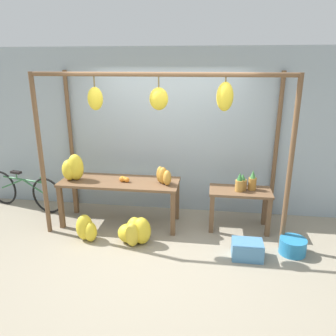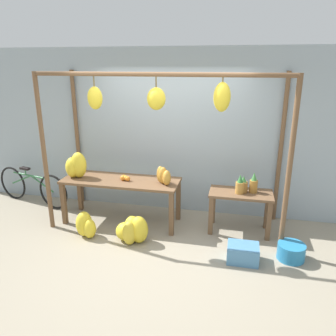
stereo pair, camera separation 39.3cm
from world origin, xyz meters
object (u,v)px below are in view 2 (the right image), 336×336
at_px(pineapple_cluster, 245,185).
at_px(papaya_pile, 163,176).
at_px(banana_pile_ground_left, 86,226).
at_px(parked_bicycle, 32,186).
at_px(banana_pile_ground_right, 132,230).
at_px(fruit_crate_white, 243,253).
at_px(blue_bucket, 291,252).
at_px(banana_pile_on_table, 76,166).
at_px(orange_pile, 125,178).

distance_m(pineapple_cluster, papaya_pile, 1.26).
distance_m(banana_pile_ground_left, parked_bicycle, 1.79).
bearing_deg(banana_pile_ground_right, fruit_crate_white, -5.75).
bearing_deg(blue_bucket, banana_pile_on_table, 171.29).
bearing_deg(banana_pile_ground_left, pineapple_cluster, 16.68).
bearing_deg(parked_bicycle, papaya_pile, -7.84).
bearing_deg(blue_bucket, orange_pile, 167.80).
relative_size(pineapple_cluster, papaya_pile, 1.22).
height_order(banana_pile_on_table, papaya_pile, banana_pile_on_table).
height_order(banana_pile_on_table, pineapple_cluster, banana_pile_on_table).
bearing_deg(blue_bucket, papaya_pile, 164.44).
bearing_deg(fruit_crate_white, blue_bucket, 16.47).
bearing_deg(orange_pile, papaya_pile, -1.96).
bearing_deg(pineapple_cluster, banana_pile_ground_left, -163.32).
height_order(banana_pile_on_table, orange_pile, banana_pile_on_table).
relative_size(banana_pile_on_table, banana_pile_ground_right, 0.77).
bearing_deg(pineapple_cluster, orange_pile, -176.80).
bearing_deg(pineapple_cluster, fruit_crate_white, -89.36).
bearing_deg(banana_pile_ground_right, pineapple_cluster, 23.20).
height_order(banana_pile_on_table, banana_pile_ground_right, banana_pile_on_table).
bearing_deg(banana_pile_ground_left, banana_pile_ground_right, 1.11).
distance_m(banana_pile_on_table, banana_pile_ground_left, 1.01).
bearing_deg(banana_pile_on_table, papaya_pile, 0.52).
height_order(banana_pile_on_table, fruit_crate_white, banana_pile_on_table).
relative_size(parked_bicycle, papaya_pile, 6.13).
bearing_deg(fruit_crate_white, banana_pile_ground_left, 176.40).
xyz_separation_m(orange_pile, papaya_pile, (0.65, -0.02, 0.09)).
relative_size(banana_pile_ground_right, fruit_crate_white, 1.33).
relative_size(orange_pile, pineapple_cluster, 0.53).
distance_m(banana_pile_ground_left, banana_pile_ground_right, 0.73).
height_order(banana_pile_on_table, banana_pile_ground_left, banana_pile_on_table).
xyz_separation_m(banana_pile_ground_left, papaya_pile, (1.08, 0.57, 0.69)).
bearing_deg(orange_pile, blue_bucket, -12.20).
bearing_deg(banana_pile_on_table, blue_bucket, -8.71).
bearing_deg(pineapple_cluster, parked_bicycle, 176.57).
xyz_separation_m(pineapple_cluster, parked_bicycle, (-3.86, 0.23, -0.44)).
relative_size(pineapple_cluster, banana_pile_ground_right, 0.60).
xyz_separation_m(fruit_crate_white, blue_bucket, (0.64, 0.19, -0.01)).
xyz_separation_m(blue_bucket, parked_bicycle, (-4.50, 0.89, 0.23)).
distance_m(pineapple_cluster, banana_pile_ground_right, 1.83).
bearing_deg(pineapple_cluster, banana_pile_on_table, -177.01).
relative_size(orange_pile, banana_pile_ground_right, 0.32).
height_order(orange_pile, banana_pile_ground_right, orange_pile).
relative_size(banana_pile_ground_left, parked_bicycle, 0.25).
xyz_separation_m(banana_pile_on_table, parked_bicycle, (-1.14, 0.37, -0.59)).
bearing_deg(banana_pile_ground_right, orange_pile, 117.65).
relative_size(banana_pile_ground_left, blue_bucket, 1.13).
relative_size(orange_pile, banana_pile_ground_left, 0.42).
bearing_deg(orange_pile, fruit_crate_white, -21.18).
xyz_separation_m(banana_pile_ground_right, blue_bucket, (2.24, 0.03, -0.07)).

